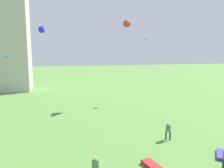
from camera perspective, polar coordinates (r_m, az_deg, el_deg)
The scene contains 7 objects.
person_1 at distance 17.21m, azimuth -4.23°, elevation -20.04°, with size 0.55×0.27×1.79m.
person_2 at distance 24.60m, azimuth 13.91°, elevation -11.12°, with size 0.55×0.48×1.83m.
kite_flying_1 at distance 29.52m, azimuth -16.85°, elevation 12.66°, with size 1.33×1.65×1.21m.
kite_flying_3 at distance 42.08m, azimuth 8.35°, elevation 11.13°, with size 0.95×0.74×0.22m.
kite_flying_4 at distance 39.82m, azimuth 3.70°, elevation 15.28°, with size 1.93×2.44×1.69m.
kite_flying_5 at distance 40.50m, azimuth -24.89°, elevation 6.36°, with size 0.65×0.79×0.51m.
kite_bundle_0 at distance 19.42m, azimuth 9.78°, elevation -19.42°, with size 1.74×0.84×0.33m, color #A42626.
Camera 1 is at (-4.39, -7.76, 9.30)m, focal length 36.47 mm.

